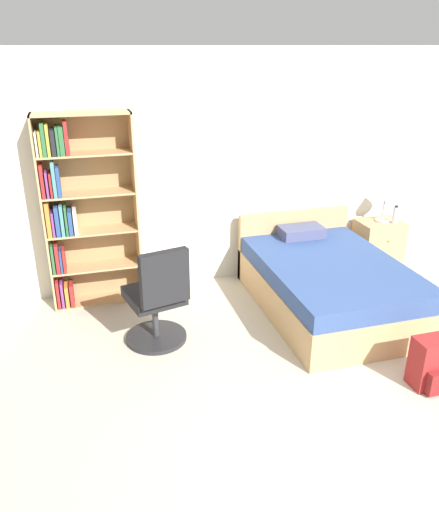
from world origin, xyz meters
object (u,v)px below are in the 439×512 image
object	(u,v)px
bookshelf	(78,209)
nightstand	(378,244)
water_bottle	(395,215)
bed	(327,283)
backpack_red	(434,364)
office_chair	(158,301)
table_lamp	(386,194)

from	to	relation	value
bookshelf	nightstand	distance (m)	3.63
bookshelf	water_bottle	xyz separation A→B (m)	(3.67, -0.15, -0.34)
bed	water_bottle	world-z (taller)	water_bottle
bookshelf	backpack_red	size ratio (longest dim) A/B	4.62
office_chair	table_lamp	distance (m)	3.16
nightstand	table_lamp	size ratio (longest dim) A/B	1.34
table_lamp	backpack_red	bearing A→B (deg)	-111.81
backpack_red	table_lamp	bearing A→B (deg)	68.19
nightstand	water_bottle	distance (m)	0.44
nightstand	backpack_red	distance (m)	2.42
bed	table_lamp	xyz separation A→B (m)	(1.12, 0.78, 0.66)
table_lamp	water_bottle	world-z (taller)	table_lamp
nightstand	backpack_red	xyz separation A→B (m)	(-0.88, -2.25, -0.10)
office_chair	nightstand	bearing A→B (deg)	18.89
table_lamp	backpack_red	distance (m)	2.53
bed	nightstand	world-z (taller)	bed
nightstand	table_lamp	distance (m)	0.65
nightstand	water_bottle	xyz separation A→B (m)	(0.12, -0.10, 0.41)
bed	nightstand	xyz separation A→B (m)	(1.10, 0.78, 0.02)
bed	nightstand	size ratio (longest dim) A/B	3.31
bed	water_bottle	size ratio (longest dim) A/B	9.01
office_chair	table_lamp	bearing A→B (deg)	18.79
bookshelf	backpack_red	world-z (taller)	bookshelf
bed	table_lamp	size ratio (longest dim) A/B	4.44
water_bottle	backpack_red	xyz separation A→B (m)	(-1.00, -2.15, -0.50)
bookshelf	office_chair	bearing A→B (deg)	-59.80
bookshelf	table_lamp	distance (m)	3.57
bookshelf	table_lamp	xyz separation A→B (m)	(3.57, -0.05, -0.11)
bookshelf	backpack_red	xyz separation A→B (m)	(2.67, -2.30, -0.85)
bookshelf	office_chair	xyz separation A→B (m)	(0.61, -1.06, -0.61)
office_chair	backpack_red	world-z (taller)	office_chair
bookshelf	water_bottle	bearing A→B (deg)	-2.37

